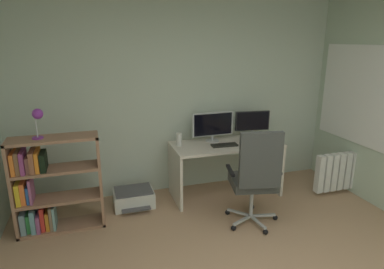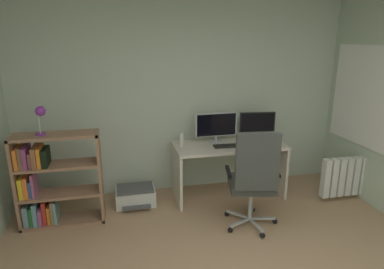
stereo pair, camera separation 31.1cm
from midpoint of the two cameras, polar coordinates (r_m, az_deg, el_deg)
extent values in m
cube|color=beige|center=(4.57, -4.08, 7.18)|extent=(4.46, 0.10, 2.75)
cube|color=white|center=(4.83, 25.59, 6.04)|extent=(0.01, 1.37, 1.21)
cube|color=white|center=(4.82, 25.52, 6.04)|extent=(0.02, 1.45, 1.29)
cube|color=beige|center=(4.44, 3.89, -1.75)|extent=(1.45, 0.64, 0.04)
cube|color=beige|center=(4.37, -4.95, -7.23)|extent=(0.04, 0.62, 0.70)
cube|color=beige|center=(4.85, 11.67, -5.11)|extent=(0.04, 0.62, 0.70)
cylinder|color=#B2B5B7|center=(4.51, 1.55, -1.09)|extent=(0.18, 0.18, 0.01)
cylinder|color=#B2B5B7|center=(4.50, 1.56, -0.52)|extent=(0.03, 0.03, 0.08)
cube|color=#B7BABC|center=(4.45, 1.57, 1.79)|extent=(0.58, 0.05, 0.32)
cube|color=black|center=(4.43, 1.67, 1.73)|extent=(0.54, 0.02, 0.29)
cylinder|color=#B2B5B7|center=(4.73, 8.33, -0.44)|extent=(0.18, 0.18, 0.01)
cylinder|color=#B2B5B7|center=(4.71, 8.36, 0.26)|extent=(0.03, 0.03, 0.11)
cube|color=black|center=(4.67, 8.45, 2.34)|extent=(0.49, 0.10, 0.27)
cube|color=black|center=(4.65, 8.53, 2.28)|extent=(0.45, 0.06, 0.25)
cube|color=black|center=(4.32, 3.55, -1.86)|extent=(0.35, 0.15, 0.02)
cube|color=black|center=(4.39, 6.82, -1.54)|extent=(0.07, 0.11, 0.03)
cylinder|color=silver|center=(4.32, -4.31, -0.85)|extent=(0.07, 0.07, 0.17)
cube|color=#B7BABC|center=(4.10, 9.95, -13.55)|extent=(0.30, 0.09, 0.02)
sphere|color=black|center=(4.16, 11.98, -13.84)|extent=(0.06, 0.06, 0.06)
cube|color=#B7BABC|center=(4.19, 8.04, -12.71)|extent=(0.18, 0.28, 0.02)
sphere|color=black|center=(4.34, 8.19, -12.23)|extent=(0.06, 0.06, 0.06)
cube|color=#B7BABC|center=(4.11, 5.88, -13.24)|extent=(0.22, 0.25, 0.02)
sphere|color=black|center=(4.19, 3.95, -13.23)|extent=(0.06, 0.06, 0.06)
cube|color=#B7BABC|center=(3.97, 6.37, -14.48)|extent=(0.29, 0.15, 0.02)
sphere|color=black|center=(3.89, 4.80, -15.76)|extent=(0.06, 0.06, 0.06)
cube|color=#B7BABC|center=(3.95, 9.00, -14.68)|extent=(0.06, 0.30, 0.02)
sphere|color=black|center=(3.87, 10.19, -16.19)|extent=(0.06, 0.06, 0.06)
cylinder|color=#B7BABC|center=(3.97, 7.95, -11.29)|extent=(0.04, 0.04, 0.39)
cube|color=#3D3F3C|center=(3.86, 8.10, -8.07)|extent=(0.57, 0.54, 0.10)
cube|color=#3D3F3C|center=(3.50, 9.25, -4.44)|extent=(0.46, 0.16, 0.61)
cube|color=black|center=(3.76, 4.23, -6.20)|extent=(0.10, 0.31, 0.03)
cube|color=black|center=(3.87, 12.02, -5.81)|extent=(0.10, 0.31, 0.03)
cube|color=#976B51|center=(4.13, -30.29, -8.18)|extent=(0.03, 0.31, 1.08)
cube|color=#976B51|center=(4.01, -17.68, -7.34)|extent=(0.03, 0.31, 1.08)
cube|color=#976B51|center=(3.87, -24.95, -0.70)|extent=(0.93, 0.31, 0.03)
cube|color=#976B51|center=(4.27, -23.25, -14.25)|extent=(0.93, 0.31, 0.03)
cube|color=#976B51|center=(4.11, -23.79, -10.04)|extent=(0.86, 0.31, 0.03)
cube|color=#976B51|center=(3.98, -24.36, -5.51)|extent=(0.86, 0.31, 0.03)
cube|color=gray|center=(4.27, -28.83, -12.90)|extent=(0.06, 0.24, 0.24)
cube|color=#348643|center=(4.28, -28.08, -13.00)|extent=(0.04, 0.22, 0.21)
cube|color=#62929E|center=(4.25, -27.46, -12.64)|extent=(0.05, 0.28, 0.27)
cube|color=#934D7E|center=(4.25, -26.75, -13.14)|extent=(0.04, 0.27, 0.19)
cube|color=red|center=(4.23, -26.20, -12.56)|extent=(0.04, 0.22, 0.28)
cube|color=orange|center=(4.23, -25.51, -12.97)|extent=(0.04, 0.22, 0.21)
cube|color=#7D6751|center=(4.21, -25.01, -12.51)|extent=(0.03, 0.26, 0.28)
cube|color=#729897|center=(4.21, -24.58, -12.55)|extent=(0.03, 0.25, 0.27)
cube|color=yellow|center=(4.14, -29.52, -8.60)|extent=(0.05, 0.27, 0.24)
cube|color=orange|center=(4.12, -28.88, -8.59)|extent=(0.05, 0.22, 0.24)
cube|color=#2B57A3|center=(4.13, -28.22, -8.82)|extent=(0.03, 0.24, 0.19)
cube|color=#A05682|center=(4.10, -27.89, -8.29)|extent=(0.03, 0.25, 0.28)
cube|color=orange|center=(4.02, -30.25, -4.14)|extent=(0.04, 0.28, 0.23)
cube|color=brown|center=(4.00, -29.65, -4.06)|extent=(0.04, 0.25, 0.24)
cube|color=#903E79|center=(3.99, -29.01, -4.04)|extent=(0.04, 0.28, 0.24)
cube|color=#905C51|center=(4.00, -28.30, -4.39)|extent=(0.04, 0.24, 0.17)
cube|color=#92563C|center=(3.97, -27.73, -4.00)|extent=(0.05, 0.27, 0.23)
cube|color=orange|center=(3.97, -27.03, -3.95)|extent=(0.04, 0.27, 0.22)
cube|color=black|center=(3.96, -26.26, -4.11)|extent=(0.06, 0.26, 0.20)
cylinder|color=purple|center=(3.89, -27.07, -0.54)|extent=(0.11, 0.11, 0.02)
cylinder|color=silver|center=(3.86, -27.29, 1.10)|extent=(0.01, 0.01, 0.21)
sphere|color=purple|center=(3.83, -27.15, 3.16)|extent=(0.11, 0.11, 0.11)
cube|color=silver|center=(4.45, -12.00, -10.71)|extent=(0.50, 0.37, 0.20)
cube|color=#4C4C51|center=(4.40, -12.08, -9.40)|extent=(0.46, 0.34, 0.02)
cube|color=#4C4C51|center=(4.27, -11.65, -12.51)|extent=(0.35, 0.10, 0.01)
cube|color=white|center=(4.77, 19.33, -6.49)|extent=(0.08, 0.10, 0.53)
cube|color=white|center=(4.83, 20.38, -6.29)|extent=(0.08, 0.10, 0.53)
cube|color=white|center=(4.90, 21.39, -6.10)|extent=(0.08, 0.10, 0.53)
cube|color=white|center=(4.96, 22.38, -5.91)|extent=(0.08, 0.10, 0.53)
cube|color=white|center=(5.03, 23.35, -5.73)|extent=(0.08, 0.10, 0.53)
cube|color=white|center=(5.10, 24.28, -5.55)|extent=(0.08, 0.10, 0.53)
cube|color=white|center=(5.17, 25.19, -5.37)|extent=(0.08, 0.10, 0.53)
cube|color=white|center=(5.24, 26.08, -5.19)|extent=(0.08, 0.10, 0.53)
cube|color=white|center=(5.32, 26.94, -5.02)|extent=(0.08, 0.10, 0.53)
camera|label=1|loc=(0.16, -92.27, -0.66)|focal=31.05mm
camera|label=2|loc=(0.16, 87.73, 0.66)|focal=31.05mm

